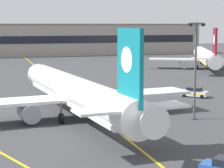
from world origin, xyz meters
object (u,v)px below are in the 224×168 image
at_px(service_car_third, 195,92).
at_px(airliner_foreground, 77,93).
at_px(apron_lamp_post, 195,69).
at_px(airliner_background, 207,57).

bearing_deg(service_car_third, airliner_foreground, -153.81).
bearing_deg(apron_lamp_post, airliner_background, 60.13).
xyz_separation_m(airliner_foreground, service_car_third, (22.10, 10.87, -2.60)).
distance_m(apron_lamp_post, service_car_third, 17.90).
distance_m(airliner_foreground, service_car_third, 24.77).
height_order(airliner_background, apron_lamp_post, apron_lamp_post).
distance_m(airliner_background, apron_lamp_post, 63.09).
distance_m(airliner_background, service_car_third, 46.12).
bearing_deg(service_car_third, apron_lamp_post, -117.21).
bearing_deg(airliner_background, airliner_foreground, -132.20).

